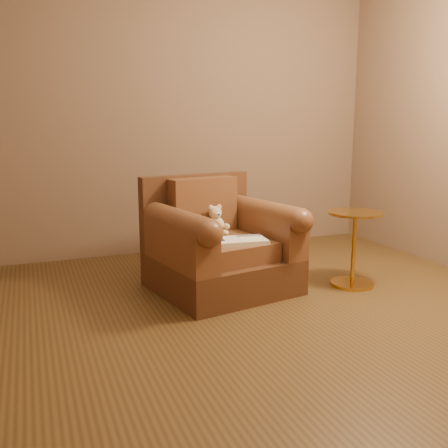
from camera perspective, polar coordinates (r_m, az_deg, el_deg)
name	(u,v)px	position (r m, az deg, el deg)	size (l,w,h in m)	color
floor	(271,321)	(3.22, 5.35, -11.00)	(4.00, 4.00, 0.00)	brown
room	(276,35)	(3.02, 5.98, 20.68)	(4.02, 4.02, 2.71)	#785D4A
armchair	(219,247)	(3.73, -0.60, -2.59)	(1.08, 1.04, 0.84)	#512E1B
teddy_bear	(216,223)	(3.78, -0.87, 0.10)	(0.17, 0.19, 0.23)	beige
guidebook	(239,241)	(3.52, 1.70, -1.93)	(0.41, 0.28, 0.03)	beige
side_table	(354,246)	(3.93, 14.61, -2.47)	(0.41, 0.41, 0.58)	gold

